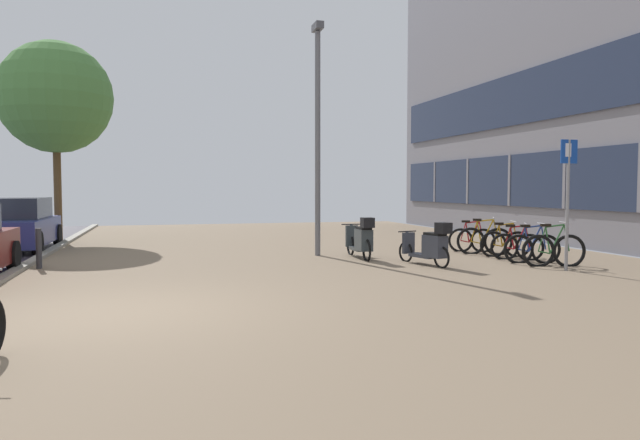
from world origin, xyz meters
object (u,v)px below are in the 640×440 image
(bicycle_rack_04, at_px, (484,241))
(bicycle_rack_05, at_px, (472,240))
(parked_car_far, at_px, (18,225))
(bollard_far, at_px, (39,248))
(lamp_post, at_px, (318,128))
(street_tree, at_px, (55,98))
(scooter_near, at_px, (361,240))
(bicycle_rack_02, at_px, (517,246))
(bicycle_rack_03, at_px, (505,244))
(scooter_mid, at_px, (430,246))
(parking_sign, at_px, (568,191))
(bicycle_rack_01, at_px, (532,248))
(bicycle_rack_00, at_px, (554,250))

(bicycle_rack_04, xyz_separation_m, bicycle_rack_05, (-0.01, 0.63, -0.03))
(parked_car_far, xyz_separation_m, bollard_far, (1.36, -4.42, -0.25))
(lamp_post, height_order, street_tree, street_tree)
(scooter_near, bearing_deg, bicycle_rack_04, 1.65)
(bicycle_rack_04, relative_size, scooter_near, 0.70)
(bicycle_rack_04, xyz_separation_m, bollard_far, (-10.80, 0.10, 0.08))
(bicycle_rack_02, xyz_separation_m, bicycle_rack_03, (0.09, 0.63, 0.00))
(scooter_near, bearing_deg, scooter_mid, -56.19)
(bicycle_rack_02, relative_size, bicycle_rack_03, 0.90)
(scooter_near, distance_m, parked_car_far, 9.84)
(scooter_near, distance_m, parking_sign, 4.83)
(bicycle_rack_01, relative_size, parked_car_far, 0.32)
(bicycle_rack_01, bearing_deg, parked_car_far, 152.36)
(bicycle_rack_05, bearing_deg, lamp_post, 176.56)
(bicycle_rack_01, height_order, bicycle_rack_05, bicycle_rack_01)
(bicycle_rack_01, distance_m, lamp_post, 6.01)
(bicycle_rack_01, height_order, parking_sign, parking_sign)
(bicycle_rack_05, bearing_deg, bicycle_rack_04, -89.10)
(scooter_near, relative_size, parked_car_far, 0.46)
(scooter_near, bearing_deg, bicycle_rack_02, -17.98)
(bicycle_rack_00, height_order, bicycle_rack_01, bicycle_rack_00)
(scooter_near, xyz_separation_m, lamp_post, (-0.85, 0.99, 2.81))
(lamp_post, bearing_deg, bicycle_rack_02, -25.92)
(bicycle_rack_05, xyz_separation_m, parking_sign, (0.06, -3.80, 1.36))
(bicycle_rack_00, relative_size, bicycle_rack_04, 1.10)
(bicycle_rack_04, distance_m, parked_car_far, 12.97)
(bicycle_rack_02, bearing_deg, bicycle_rack_05, 94.23)
(bicycle_rack_05, relative_size, bollard_far, 1.34)
(bicycle_rack_02, height_order, lamp_post, lamp_post)
(scooter_mid, bearing_deg, bicycle_rack_00, -17.73)
(bicycle_rack_03, height_order, bicycle_rack_04, bicycle_rack_04)
(lamp_post, bearing_deg, parked_car_far, 155.19)
(scooter_near, relative_size, bollard_far, 2.13)
(parked_car_far, distance_m, lamp_post, 9.02)
(bicycle_rack_00, xyz_separation_m, lamp_post, (-4.53, 3.43, 2.93))
(bicycle_rack_02, height_order, bicycle_rack_05, bicycle_rack_05)
(bicycle_rack_03, distance_m, bollard_far, 11.04)
(bicycle_rack_02, distance_m, lamp_post, 5.76)
(bicycle_rack_02, height_order, street_tree, street_tree)
(bicycle_rack_03, bearing_deg, bicycle_rack_01, -94.95)
(parked_car_far, bearing_deg, scooter_mid, -32.52)
(bicycle_rack_01, distance_m, bicycle_rack_05, 2.54)
(bicycle_rack_00, bearing_deg, street_tree, 140.20)
(bicycle_rack_03, distance_m, bicycle_rack_05, 1.29)
(scooter_mid, bearing_deg, bollard_far, 167.90)
(bicycle_rack_04, distance_m, bollard_far, 10.80)
(bicycle_rack_02, xyz_separation_m, parked_car_far, (-12.29, 5.79, 0.36))
(bicycle_rack_04, distance_m, scooter_mid, 2.94)
(scooter_near, relative_size, street_tree, 0.29)
(lamp_post, bearing_deg, street_tree, 138.63)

